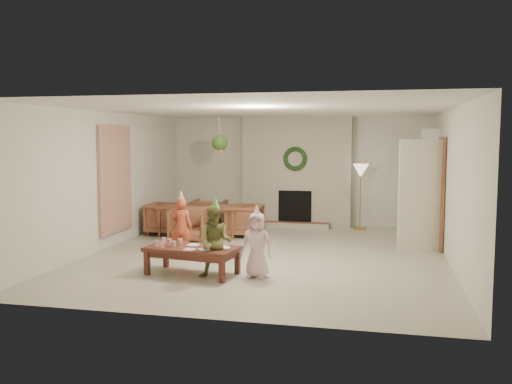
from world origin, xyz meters
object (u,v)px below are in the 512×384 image
(coffee_table_top, at_px, (192,249))
(child_red, at_px, (181,227))
(child_plaid, at_px, (216,242))
(child_pink, at_px, (257,245))
(dining_chair_near, at_px, (190,225))
(dining_table, at_px, (200,221))
(dining_chair_far, at_px, (209,214))
(dining_chair_right, at_px, (245,220))
(dining_chair_left, at_px, (166,218))

(coffee_table_top, relative_size, child_red, 1.34)
(child_plaid, height_order, child_pink, child_plaid)
(dining_chair_near, height_order, child_pink, child_pink)
(dining_table, height_order, dining_chair_far, dining_chair_far)
(dining_table, distance_m, dining_chair_far, 0.75)
(dining_chair_far, bearing_deg, dining_table, 90.00)
(child_red, bearing_deg, dining_chair_right, -111.69)
(dining_table, relative_size, coffee_table_top, 1.27)
(dining_chair_left, xyz_separation_m, coffee_table_top, (1.70, -3.15, 0.05))
(dining_chair_right, bearing_deg, dining_chair_near, -51.34)
(coffee_table_top, relative_size, child_pink, 1.42)
(coffee_table_top, height_order, child_plaid, child_plaid)
(child_red, bearing_deg, dining_chair_near, -82.61)
(dining_chair_left, relative_size, coffee_table_top, 0.54)
(child_pink, bearing_deg, child_plaid, -156.10)
(coffee_table_top, bearing_deg, dining_table, 115.02)
(dining_table, bearing_deg, child_pink, -61.97)
(dining_chair_far, bearing_deg, dining_chair_near, 90.00)
(dining_table, height_order, child_pink, child_pink)
(dining_chair_near, bearing_deg, child_pink, -55.28)
(dining_chair_left, height_order, child_red, child_red)
(dining_table, bearing_deg, dining_chair_left, 180.00)
(coffee_table_top, xyz_separation_m, child_red, (-0.60, 1.15, 0.12))
(dining_chair_near, height_order, dining_chair_right, same)
(dining_table, distance_m, dining_chair_left, 0.75)
(dining_table, relative_size, dining_chair_left, 2.34)
(dining_chair_right, bearing_deg, child_pink, 13.63)
(dining_chair_right, height_order, coffee_table_top, dining_chair_right)
(dining_chair_left, distance_m, child_red, 2.29)
(dining_chair_near, xyz_separation_m, dining_chair_left, (-0.80, 0.71, 0.00))
(dining_chair_left, relative_size, child_pink, 0.77)
(dining_chair_far, xyz_separation_m, dining_chair_right, (0.98, -0.70, 0.00))
(child_pink, bearing_deg, dining_chair_near, 133.46)
(child_pink, bearing_deg, dining_table, 126.76)
(dining_chair_near, bearing_deg, child_red, -80.01)
(dining_table, relative_size, child_red, 1.70)
(coffee_table_top, distance_m, child_pink, 0.97)
(child_red, height_order, child_pink, child_red)
(dining_chair_left, relative_size, child_plaid, 0.69)
(dining_chair_near, height_order, coffee_table_top, dining_chair_near)
(dining_chair_near, relative_size, child_plaid, 0.69)
(dining_chair_far, relative_size, child_pink, 0.77)
(dining_chair_far, bearing_deg, child_red, 94.67)
(dining_chair_near, relative_size, child_red, 0.73)
(dining_table, bearing_deg, child_red, -83.63)
(coffee_table_top, bearing_deg, dining_chair_far, 112.60)
(dining_table, distance_m, dining_chair_near, 0.75)
(dining_chair_left, distance_m, child_plaid, 3.91)
(child_red, height_order, child_plaid, child_plaid)
(dining_chair_left, xyz_separation_m, child_plaid, (2.11, -3.29, 0.20))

